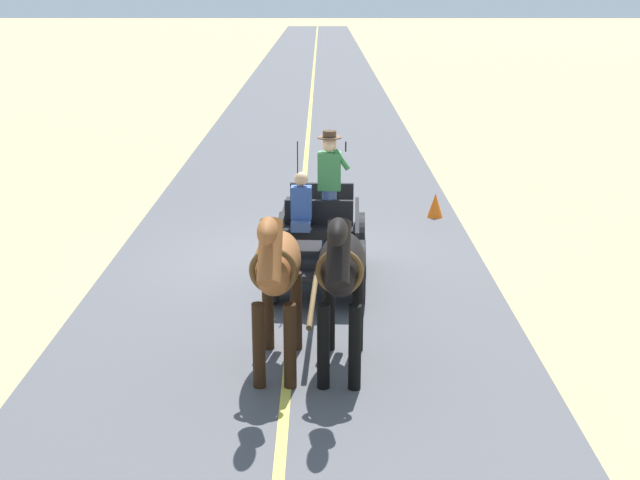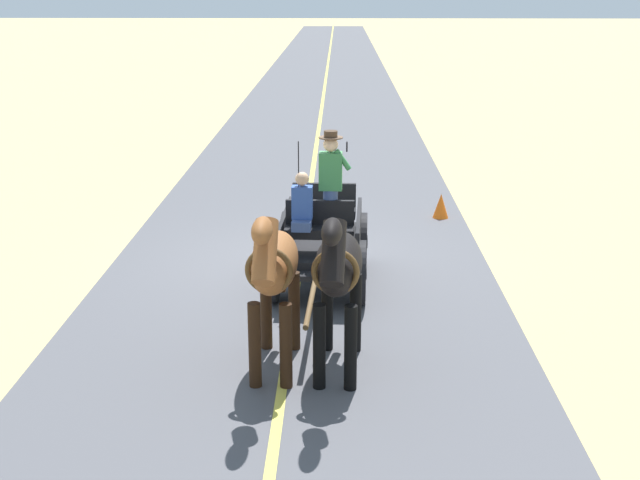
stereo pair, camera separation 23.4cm
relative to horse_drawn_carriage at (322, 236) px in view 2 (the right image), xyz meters
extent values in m
plane|color=tan|center=(0.39, -1.01, -0.82)|extent=(200.00, 200.00, 0.00)
cube|color=#4C4C51|center=(0.39, -1.01, -0.81)|extent=(6.37, 160.00, 0.01)
cube|color=#DBCC4C|center=(0.39, -1.01, -0.81)|extent=(0.12, 160.00, 0.00)
cube|color=black|center=(0.00, -0.08, -0.16)|extent=(1.29, 2.25, 0.12)
cube|color=black|center=(-0.57, -0.06, 0.12)|extent=(0.14, 2.09, 0.44)
cube|color=black|center=(0.57, -0.11, 0.12)|extent=(0.14, 2.09, 0.44)
cube|color=black|center=(0.05, 1.14, -0.26)|extent=(1.09, 0.28, 0.08)
cube|color=black|center=(-0.05, -1.28, -0.34)|extent=(0.73, 0.23, 0.06)
cube|color=black|center=(0.02, 0.52, 0.22)|extent=(1.03, 0.40, 0.14)
cube|color=black|center=(0.02, 0.34, 0.44)|extent=(1.02, 0.12, 0.44)
cube|color=black|center=(-0.02, -0.58, 0.22)|extent=(1.03, 0.40, 0.14)
cube|color=black|center=(-0.03, -0.76, 0.44)|extent=(1.02, 0.12, 0.44)
cylinder|color=black|center=(-0.62, 0.71, -0.34)|extent=(0.14, 0.96, 0.96)
cylinder|color=black|center=(-0.62, 0.71, -0.34)|extent=(0.13, 0.22, 0.21)
cylinder|color=black|center=(0.68, 0.66, -0.34)|extent=(0.14, 0.96, 0.96)
cylinder|color=black|center=(0.68, 0.66, -0.34)|extent=(0.13, 0.22, 0.21)
cylinder|color=black|center=(-0.68, -0.83, -0.34)|extent=(0.14, 0.96, 0.96)
cylinder|color=black|center=(-0.68, -0.83, -0.34)|extent=(0.13, 0.22, 0.21)
cylinder|color=black|center=(0.62, -0.88, -0.34)|extent=(0.14, 0.96, 0.96)
cylinder|color=black|center=(0.62, -0.88, -0.34)|extent=(0.13, 0.22, 0.21)
cylinder|color=brown|center=(0.09, 2.11, -0.21)|extent=(0.15, 2.00, 0.07)
cylinder|color=black|center=(0.32, 0.51, 0.92)|extent=(0.02, 0.02, 1.30)
cylinder|color=#384C7F|center=(-0.14, 0.25, 0.35)|extent=(0.22, 0.22, 0.90)
cube|color=#387F47|center=(-0.14, 0.25, 1.08)|extent=(0.35, 0.23, 0.56)
sphere|color=beige|center=(-0.14, 0.25, 1.48)|extent=(0.22, 0.22, 0.22)
cylinder|color=#473323|center=(-0.14, 0.25, 1.58)|extent=(0.36, 0.36, 0.01)
cylinder|color=#473323|center=(-0.14, 0.25, 1.63)|extent=(0.20, 0.20, 0.10)
cylinder|color=#387F47|center=(-0.32, 0.30, 1.26)|extent=(0.26, 0.09, 0.32)
cube|color=black|center=(-0.37, 0.32, 1.46)|extent=(0.02, 0.07, 0.14)
cube|color=#384C7F|center=(0.28, 0.63, 0.36)|extent=(0.29, 0.33, 0.14)
cube|color=#2D4C99|center=(0.27, 0.51, 0.67)|extent=(0.31, 0.21, 0.48)
sphere|color=tan|center=(0.27, 0.51, 1.02)|extent=(0.20, 0.20, 0.20)
ellipsoid|color=black|center=(-0.26, 2.93, 0.55)|extent=(0.67, 1.60, 0.64)
cylinder|color=black|center=(-0.41, 3.49, -0.29)|extent=(0.15, 0.15, 1.05)
cylinder|color=black|center=(-0.04, 3.46, -0.29)|extent=(0.15, 0.15, 1.05)
cylinder|color=black|center=(-0.48, 2.40, -0.29)|extent=(0.15, 0.15, 1.05)
cylinder|color=black|center=(-0.12, 2.37, -0.29)|extent=(0.15, 0.15, 1.05)
cylinder|color=black|center=(-0.20, 3.77, 0.95)|extent=(0.31, 0.66, 0.73)
ellipsoid|color=black|center=(-0.19, 3.99, 1.26)|extent=(0.26, 0.55, 0.28)
cube|color=black|center=(-0.21, 3.75, 0.99)|extent=(0.10, 0.51, 0.56)
cylinder|color=black|center=(-0.32, 2.19, 0.25)|extent=(0.11, 0.11, 0.70)
torus|color=brown|center=(-0.23, 3.47, 0.63)|extent=(0.55, 0.11, 0.55)
ellipsoid|color=brown|center=(0.51, 2.90, 0.55)|extent=(0.62, 1.58, 0.64)
cylinder|color=black|center=(0.34, 3.45, -0.29)|extent=(0.15, 0.15, 1.05)
cylinder|color=black|center=(0.71, 3.44, -0.29)|extent=(0.15, 0.15, 1.05)
cylinder|color=black|center=(0.30, 2.36, -0.29)|extent=(0.15, 0.15, 1.05)
cylinder|color=black|center=(0.67, 2.35, -0.29)|extent=(0.15, 0.15, 1.05)
cylinder|color=brown|center=(0.54, 3.74, 0.95)|extent=(0.28, 0.66, 0.73)
ellipsoid|color=brown|center=(0.55, 3.96, 1.26)|extent=(0.24, 0.55, 0.28)
cube|color=black|center=(0.54, 3.72, 0.99)|extent=(0.08, 0.50, 0.56)
cylinder|color=black|center=(0.48, 2.16, 0.25)|extent=(0.11, 0.11, 0.70)
torus|color=brown|center=(0.53, 3.44, 0.63)|extent=(0.55, 0.09, 0.55)
cone|color=orange|center=(-2.32, -4.04, -0.57)|extent=(0.32, 0.32, 0.50)
camera|label=1|loc=(-0.02, 12.42, 3.76)|focal=47.29mm
camera|label=2|loc=(-0.25, 12.42, 3.76)|focal=47.29mm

